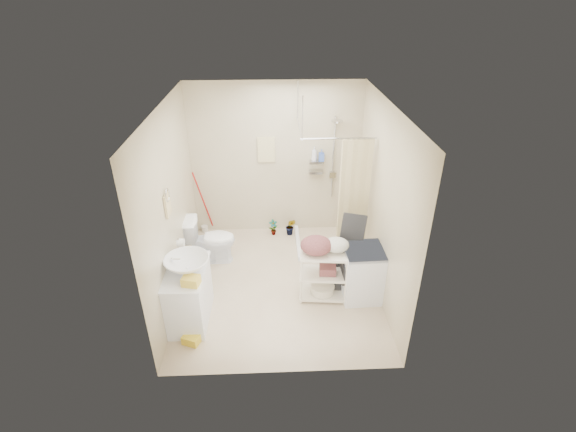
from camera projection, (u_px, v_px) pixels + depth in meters
name	position (u px, v px, depth m)	size (l,w,h in m)	color
floor	(279.00, 284.00, 6.13)	(3.20, 3.20, 0.00)	beige
ceiling	(276.00, 107.00, 4.86)	(2.80, 3.20, 0.04)	silver
wall_back	(276.00, 161.00, 6.89)	(2.80, 0.04, 2.60)	beige
wall_front	(281.00, 281.00, 4.10)	(2.80, 0.04, 2.60)	beige
wall_left	(171.00, 208.00, 5.44)	(0.04, 3.20, 2.60)	beige
wall_right	(383.00, 203.00, 5.55)	(0.04, 3.20, 2.60)	beige
vanity	(189.00, 295.00, 5.31)	(0.49, 0.87, 0.77)	silver
sink	(187.00, 264.00, 5.08)	(0.55, 0.55, 0.19)	silver
counter_basket	(191.00, 281.00, 4.86)	(0.20, 0.15, 0.11)	gold
floor_basket	(191.00, 338.00, 5.08)	(0.29, 0.22, 0.16)	yellow
toilet	(211.00, 240.00, 6.48)	(0.42, 0.74, 0.76)	white
mop	(202.00, 202.00, 7.14)	(0.11, 0.11, 1.18)	#AA1310
potted_plant_a	(273.00, 227.00, 7.26)	(0.15, 0.10, 0.29)	#954823
potted_plant_b	(291.00, 227.00, 7.26)	(0.17, 0.14, 0.32)	brown
hanging_towel	(266.00, 150.00, 6.77)	(0.28, 0.03, 0.42)	beige
towel_ring	(167.00, 203.00, 5.19)	(0.04, 0.22, 0.34)	#D5BF84
tp_holder	(180.00, 243.00, 5.77)	(0.08, 0.12, 0.14)	white
shower	(330.00, 188.00, 6.57)	(1.10, 1.10, 2.10)	silver
shampoo_bottle_a	(314.00, 154.00, 6.79)	(0.09, 0.09, 0.23)	silver
shampoo_bottle_b	(322.00, 155.00, 6.79)	(0.09, 0.09, 0.19)	#3D5CB0
washing_machine	(362.00, 273.00, 5.72)	(0.52, 0.54, 0.77)	silver
laundry_rack	(323.00, 270.00, 5.67)	(0.64, 0.38, 0.88)	beige
ironing_board	(349.00, 253.00, 5.79)	(0.33, 0.10, 1.17)	black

